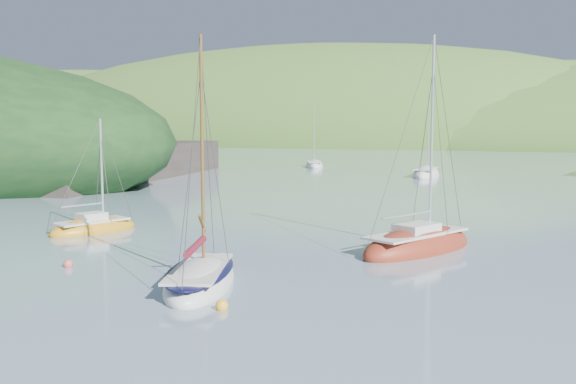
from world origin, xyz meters
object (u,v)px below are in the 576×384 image
at_px(sloop_red, 418,247).
at_px(sailboat_yellow, 93,229).
at_px(distant_sloop_c, 314,166).
at_px(daysailer_white, 200,279).
at_px(distant_sloop_a, 426,175).

height_order(sloop_red, sailboat_yellow, sloop_red).
bearing_deg(sailboat_yellow, distant_sloop_c, 117.45).
xyz_separation_m(daysailer_white, distant_sloop_a, (-2.09, 49.95, -0.04)).
distance_m(sloop_red, distant_sloop_a, 41.47).
bearing_deg(distant_sloop_c, distant_sloop_a, -51.90).
relative_size(daysailer_white, distant_sloop_a, 0.90).
relative_size(daysailer_white, distant_sloop_c, 1.06).
distance_m(daysailer_white, sloop_red, 10.92).
height_order(sloop_red, distant_sloop_a, distant_sloop_a).
height_order(daysailer_white, distant_sloop_a, distant_sloop_a).
xyz_separation_m(daysailer_white, distant_sloop_c, (-18.49, 58.84, -0.06)).
bearing_deg(distant_sloop_a, sailboat_yellow, -104.90).
relative_size(sailboat_yellow, distant_sloop_c, 0.73).
distance_m(sloop_red, distant_sloop_c, 55.23).
distance_m(sloop_red, sailboat_yellow, 17.06).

